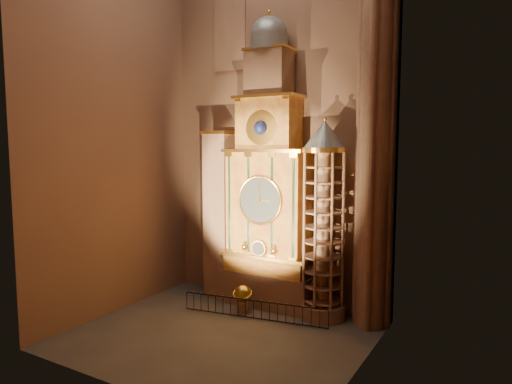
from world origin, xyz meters
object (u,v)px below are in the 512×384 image
Objects in this scene: iron_railing at (254,310)px; astronomical_clock at (268,192)px; portrait_tower at (220,214)px; stair_turret at (323,222)px; celestial_globe at (242,296)px.

astronomical_clock is at bearing 100.20° from iron_railing.
iron_railing is at bearing -32.42° from portrait_tower.
stair_turret is 6.02m from iron_railing.
iron_railing is (-3.06, -2.15, -4.71)m from stair_turret.
celestial_globe is at bearing 152.80° from iron_railing.
stair_turret is 6.18m from celestial_globe.
celestial_globe is (2.79, -1.90, -4.21)m from portrait_tower.
celestial_globe is (-0.61, -1.88, -5.73)m from astronomical_clock.
astronomical_clock is 6.07m from celestial_globe.
astronomical_clock is at bearing -0.29° from portrait_tower.
stair_turret is at bearing 35.11° from iron_railing.
portrait_tower reaches higher than iron_railing.
portrait_tower is at bearing 179.71° from astronomical_clock.
astronomical_clock reaches higher than celestial_globe.
portrait_tower is 6.91m from stair_turret.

